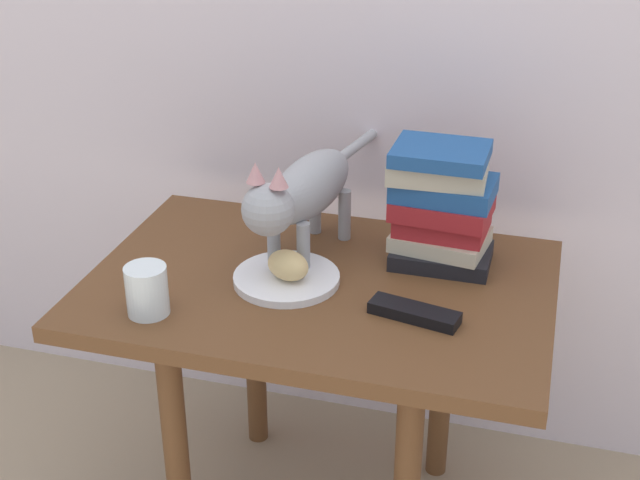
% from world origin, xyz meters
% --- Properties ---
extents(side_table, '(0.81, 0.55, 0.55)m').
position_xyz_m(side_table, '(0.00, 0.00, 0.47)').
color(side_table, brown).
rests_on(side_table, ground).
extents(plate, '(0.19, 0.19, 0.01)m').
position_xyz_m(plate, '(-0.06, -0.02, 0.56)').
color(plate, white).
rests_on(plate, side_table).
extents(bread_roll, '(0.10, 0.09, 0.05)m').
position_xyz_m(bread_roll, '(-0.05, -0.03, 0.59)').
color(bread_roll, '#E0BC7A').
rests_on(bread_roll, plate).
extents(cat, '(0.14, 0.47, 0.23)m').
position_xyz_m(cat, '(-0.05, 0.08, 0.69)').
color(cat, '#99999E').
rests_on(cat, side_table).
extents(book_stack, '(0.19, 0.15, 0.22)m').
position_xyz_m(book_stack, '(0.19, 0.13, 0.67)').
color(book_stack, black).
rests_on(book_stack, side_table).
extents(candle_jar, '(0.07, 0.07, 0.08)m').
position_xyz_m(candle_jar, '(-0.24, -0.18, 0.59)').
color(candle_jar, silver).
rests_on(candle_jar, side_table).
extents(tv_remote, '(0.16, 0.07, 0.02)m').
position_xyz_m(tv_remote, '(0.18, -0.08, 0.56)').
color(tv_remote, black).
rests_on(tv_remote, side_table).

